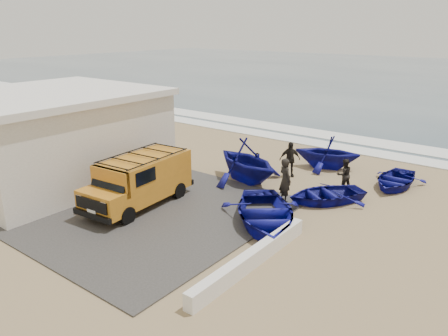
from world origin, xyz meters
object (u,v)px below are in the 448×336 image
Objects in this scene: boat_near_right at (326,194)px; boat_mid_left at (246,160)px; parapet at (252,259)px; fisherman_front at (285,180)px; boat_far_left at (327,152)px; van at (140,179)px; boat_near_left at (265,213)px; building at (50,136)px; fisherman_back at (290,159)px; fisherman_middle at (344,175)px; boat_mid_right at (395,180)px.

boat_near_right is 4.28m from boat_mid_left.
parapet is 5.67m from fisherman_front.
van is at bearing -41.09° from boat_far_left.
boat_mid_left is (-4.22, 0.08, 0.71)m from boat_near_right.
van is at bearing 168.75° from parapet.
boat_near_left is at bearing 115.17° from parapet.
van is at bearing 69.10° from fisherman_front.
fisherman_front reaches higher than boat_near_left.
fisherman_front is (0.59, -5.45, 0.09)m from boat_far_left.
boat_near_right is 0.85× the size of boat_mid_left.
parapet is at bearing -4.58° from building.
boat_near_right is at bearing -72.63° from boat_mid_left.
boat_near_right is 1.77× the size of fisherman_front.
fisherman_front is at bearing -11.72° from boat_far_left.
boat_near_left is 1.31× the size of boat_near_right.
boat_near_left is 2.52× the size of fisherman_back.
parapet is 8.16m from fisherman_middle.
boat_mid_right is 2.62m from fisherman_middle.
boat_near_right reaches higher than boat_mid_right.
van reaches higher than fisherman_back.
van reaches higher than boat_mid_left.
boat_mid_right is at bearing 33.26° from building.
fisherman_back reaches higher than boat_near_left.
fisherman_middle is at bearing -48.25° from fisherman_back.
van reaches higher than fisherman_front.
boat_mid_right is at bearing 61.77° from boat_far_left.
boat_mid_left is at bearing -150.00° from boat_mid_right.
boat_mid_left is 2.32m from fisherman_back.
fisherman_back reaches higher than boat_far_left.
boat_near_left is 2.60m from fisherman_front.
building is 2.33× the size of boat_mid_left.
building is at bearing -147.96° from boat_mid_right.
parapet is at bearing 137.99° from fisherman_front.
fisherman_middle is at bearing 93.07° from parapet.
fisherman_back is at bearing 70.83° from boat_near_left.
fisherman_front reaches higher than boat_mid_right.
boat_mid_right is (7.84, 8.76, -0.81)m from van.
fisherman_back is at bearing -16.00° from boat_mid_left.
parapet is 4.00× the size of fisherman_middle.
building is 9.57m from boat_mid_left.
boat_mid_left is at bearing 6.47° from fisherman_front.
boat_mid_right is (13.80, 9.05, -1.82)m from building.
fisherman_middle is 2.95m from fisherman_back.
building is at bearing -18.88° from fisherman_middle.
boat_near_right is at bearing -115.73° from fisherman_front.
boat_near_right is 1.85m from fisherman_middle.
boat_mid_left is 2.08× the size of fisherman_front.
building is 6.26× the size of fisherman_middle.
fisherman_back is (-2.06, 5.52, 0.43)m from boat_near_left.
boat_near_left is at bearing 131.33° from fisherman_front.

